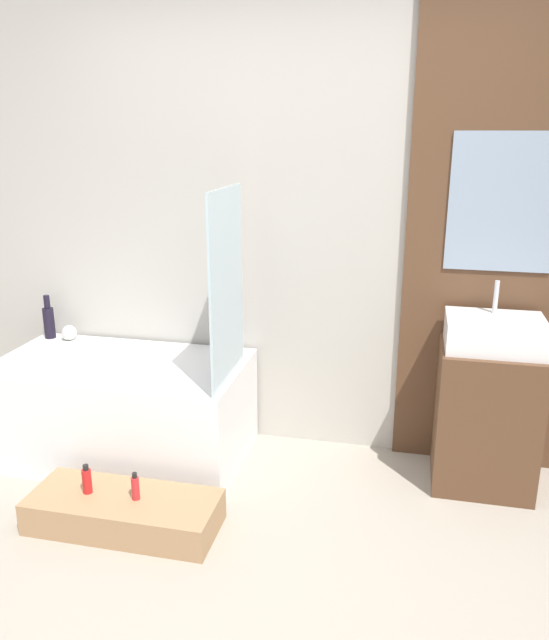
% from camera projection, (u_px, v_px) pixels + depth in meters
% --- Properties ---
extents(ground_plane, '(12.00, 12.00, 0.00)m').
position_uv_depth(ground_plane, '(220.00, 628.00, 2.36)').
color(ground_plane, '#A39989').
extents(wall_tiled_back, '(4.20, 0.06, 2.60)m').
position_uv_depth(wall_tiled_back, '(300.00, 225.00, 3.45)').
color(wall_tiled_back, '#B7B2A8').
rests_on(wall_tiled_back, ground_plane).
extents(wall_wood_accent, '(0.94, 0.04, 2.60)m').
position_uv_depth(wall_wood_accent, '(499.00, 231.00, 3.18)').
color(wall_wood_accent, brown).
rests_on(wall_wood_accent, ground_plane).
extents(bathtub, '(1.38, 0.76, 0.57)m').
position_uv_depth(bathtub, '(123.00, 408.00, 3.55)').
color(bathtub, white).
rests_on(bathtub, ground_plane).
extents(glass_shower_screen, '(0.01, 0.53, 0.98)m').
position_uv_depth(glass_shower_screen, '(227.00, 287.00, 3.09)').
color(glass_shower_screen, silver).
rests_on(glass_shower_screen, bathtub).
extents(wooden_step_bench, '(0.90, 0.36, 0.16)m').
position_uv_depth(wooden_step_bench, '(124.00, 512.00, 2.94)').
color(wooden_step_bench, '#A87F56').
rests_on(wooden_step_bench, ground_plane).
extents(vanity_cabinet, '(0.50, 0.44, 0.76)m').
position_uv_depth(vanity_cabinet, '(486.00, 417.00, 3.24)').
color(vanity_cabinet, brown).
rests_on(vanity_cabinet, ground_plane).
extents(sink, '(0.48, 0.36, 0.32)m').
position_uv_depth(sink, '(495.00, 333.00, 3.10)').
color(sink, white).
rests_on(sink, vanity_cabinet).
extents(vase_tall_dark, '(0.07, 0.07, 0.27)m').
position_uv_depth(vase_tall_dark, '(49.00, 321.00, 3.84)').
color(vase_tall_dark, black).
rests_on(vase_tall_dark, bathtub).
extents(vase_round_light, '(0.09, 0.09, 0.09)m').
position_uv_depth(vase_round_light, '(69.00, 333.00, 3.81)').
color(vase_round_light, silver).
rests_on(vase_round_light, bathtub).
extents(bottle_soap_primary, '(0.04, 0.04, 0.15)m').
position_uv_depth(bottle_soap_primary, '(87.00, 480.00, 2.94)').
color(bottle_soap_primary, red).
rests_on(bottle_soap_primary, wooden_step_bench).
extents(bottle_soap_secondary, '(0.04, 0.04, 0.14)m').
position_uv_depth(bottle_soap_secondary, '(135.00, 487.00, 2.89)').
color(bottle_soap_secondary, red).
rests_on(bottle_soap_secondary, wooden_step_bench).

